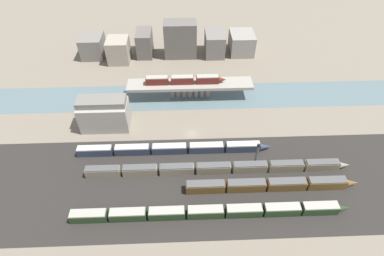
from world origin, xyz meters
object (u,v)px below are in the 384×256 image
warehouse_building (104,113)px  train_yard_far (217,168)px  train_yard_outer (174,149)px  train_on_bridge (185,80)px  signal_tower (256,156)px  train_yard_near (210,212)px  train_yard_mid (271,185)px

warehouse_building → train_yard_far: bearing=-30.7°
train_yard_outer → train_yard_far: bearing=-32.9°
train_on_bridge → signal_tower: bearing=-60.1°
warehouse_building → signal_tower: 61.38m
train_yard_near → train_yard_mid: bearing=23.7°
train_yard_outer → signal_tower: (29.08, -7.89, 3.88)m
train_yard_far → signal_tower: size_ratio=8.20×
train_on_bridge → train_yard_mid: (27.50, -51.61, -7.32)m
train_yard_outer → train_yard_mid: bearing=-28.6°
train_on_bridge → train_yard_far: (10.30, -43.81, -7.40)m
warehouse_building → train_yard_mid: bearing=-29.0°
train_yard_outer → warehouse_building: warehouse_building is taller
train_yard_near → warehouse_building: warehouse_building is taller
train_yard_far → train_yard_outer: bearing=147.1°
train_on_bridge → warehouse_building: size_ratio=1.86×
train_yard_near → train_yard_far: train_yard_far is taller
train_yard_outer → signal_tower: bearing=-15.2°
train_yard_near → signal_tower: signal_tower is taller
train_yard_far → warehouse_building: size_ratio=4.89×
train_yard_near → signal_tower: size_ratio=7.65×
train_yard_near → train_yard_mid: 23.07m
train_on_bridge → train_yard_near: (6.38, -60.90, -7.47)m
train_yard_far → warehouse_building: 50.22m
train_yard_mid → train_yard_far: bearing=155.6°
train_yard_far → signal_tower: 14.35m
warehouse_building → signal_tower: (56.70, -23.48, -0.97)m
train_on_bridge → warehouse_building: 37.56m
train_on_bridge → signal_tower: size_ratio=3.11×
train_yard_near → train_yard_outer: size_ratio=1.19×
train_yard_near → train_yard_outer: bearing=113.0°
train_yard_outer → train_on_bridge: bearing=81.5°
train_yard_mid → signal_tower: (-3.49, 9.84, 3.67)m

